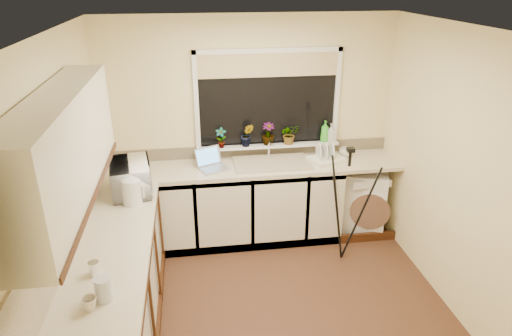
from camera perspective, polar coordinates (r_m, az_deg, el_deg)
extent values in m
plane|color=#4E2D1F|center=(4.36, 2.01, -16.88)|extent=(3.20, 3.20, 0.00)
plane|color=white|center=(3.35, 2.62, 17.02)|extent=(3.20, 3.20, 0.00)
plane|color=beige|center=(5.07, -0.81, 5.05)|extent=(3.20, 0.00, 3.20)
plane|color=beige|center=(2.47, 8.90, -17.30)|extent=(3.20, 0.00, 3.20)
plane|color=beige|center=(3.77, -22.47, -3.59)|extent=(0.00, 3.00, 3.00)
plane|color=beige|center=(4.27, 23.91, -0.69)|extent=(0.00, 3.00, 3.00)
cube|color=silver|center=(5.08, -3.96, -4.75)|extent=(2.55, 0.60, 0.86)
cube|color=silver|center=(3.87, -17.13, -15.98)|extent=(0.54, 2.40, 0.86)
cube|color=beige|center=(4.91, -0.33, 0.13)|extent=(3.20, 0.60, 0.04)
cube|color=beige|center=(3.61, -17.98, -10.42)|extent=(0.60, 2.40, 0.04)
cube|color=silver|center=(3.11, -22.99, 2.29)|extent=(0.28, 1.90, 0.70)
cube|color=beige|center=(3.55, -23.07, -7.19)|extent=(0.02, 2.40, 0.45)
cube|color=beige|center=(5.14, -0.78, 2.31)|extent=(3.20, 0.02, 0.14)
cube|color=black|center=(4.99, 1.49, 8.64)|extent=(1.50, 0.02, 1.00)
cube|color=tan|center=(4.89, 1.59, 12.82)|extent=(1.50, 0.02, 0.25)
cube|color=white|center=(5.10, 1.54, 2.88)|extent=(1.60, 0.14, 0.03)
cube|color=tan|center=(4.93, 1.97, 0.62)|extent=(0.82, 0.46, 0.03)
cylinder|color=silver|center=(5.06, 1.63, 2.52)|extent=(0.03, 0.03, 0.24)
cube|color=white|center=(5.47, 13.12, -3.78)|extent=(0.68, 0.67, 0.75)
cube|color=#9D9EA5|center=(4.82, -5.25, -0.11)|extent=(0.35, 0.31, 0.02)
cube|color=#549AE5|center=(4.89, -6.05, 1.53)|extent=(0.30, 0.19, 0.19)
cylinder|color=white|center=(4.21, -15.37, -2.92)|extent=(0.17, 0.17, 0.23)
cube|color=white|center=(5.04, 8.81, 1.03)|extent=(0.44, 0.38, 0.05)
cylinder|color=silver|center=(3.12, -18.63, -14.21)|extent=(0.11, 0.11, 0.16)
cylinder|color=white|center=(3.38, -19.70, -11.81)|extent=(0.07, 0.07, 0.10)
imported|color=white|center=(4.42, -15.46, -1.15)|extent=(0.43, 0.58, 0.29)
imported|color=#999999|center=(4.96, -4.43, 3.80)|extent=(0.13, 0.10, 0.23)
imported|color=#999999|center=(4.98, -1.13, 4.17)|extent=(0.16, 0.13, 0.26)
imported|color=#999999|center=(5.04, 1.54, 4.34)|extent=(0.15, 0.15, 0.25)
imported|color=#999999|center=(5.08, 4.24, 4.27)|extent=(0.22, 0.20, 0.23)
imported|color=green|center=(5.19, 8.66, 4.61)|extent=(0.09, 0.09, 0.24)
imported|color=#999999|center=(5.21, 9.44, 4.42)|extent=(0.11, 0.11, 0.21)
imported|color=silver|center=(5.21, 11.16, 1.92)|extent=(0.15, 0.15, 0.11)
imported|color=beige|center=(3.09, -20.23, -15.75)|extent=(0.10, 0.10, 0.09)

